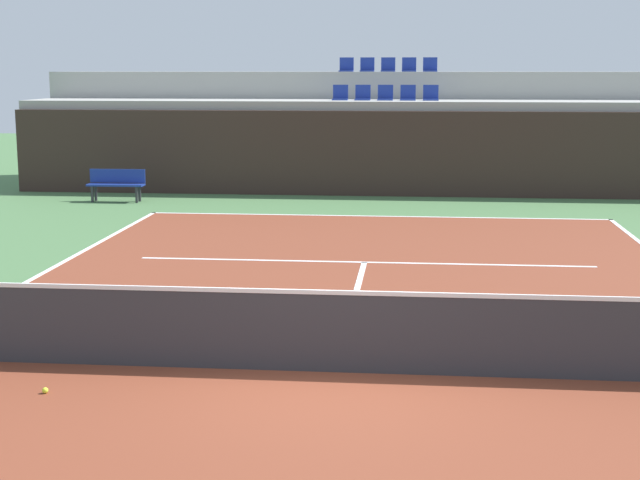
{
  "coord_description": "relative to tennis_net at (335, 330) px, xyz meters",
  "views": [
    {
      "loc": [
        0.88,
        -10.56,
        3.46
      ],
      "look_at": [
        -0.37,
        2.0,
        1.2
      ],
      "focal_mm": 53.6,
      "sensor_mm": 36.0,
      "label": 1
    }
  ],
  "objects": [
    {
      "name": "ground_plane",
      "position": [
        0.0,
        0.0,
        -0.51
      ],
      "size": [
        80.0,
        80.0,
        0.0
      ],
      "primitive_type": "plane",
      "color": "#477042"
    },
    {
      "name": "baseline_far",
      "position": [
        0.0,
        11.95,
        -0.5
      ],
      "size": [
        11.0,
        0.1,
        0.0
      ],
      "primitive_type": "cube",
      "color": "white",
      "rests_on": "court_surface"
    },
    {
      "name": "service_line_far",
      "position": [
        0.0,
        6.4,
        -0.5
      ],
      "size": [
        8.26,
        0.1,
        0.0
      ],
      "primitive_type": "cube",
      "color": "white",
      "rests_on": "court_surface"
    },
    {
      "name": "stands_tier_lower",
      "position": [
        0.0,
        17.16,
        0.78
      ],
      "size": [
        20.84,
        2.4,
        2.58
      ],
      "primitive_type": "cube",
      "color": "#9E9E99",
      "rests_on": "ground_plane"
    },
    {
      "name": "seating_row_upper",
      "position": [
        0.0,
        19.65,
        3.01
      ],
      "size": [
        3.04,
        0.44,
        0.44
      ],
      "color": "navy",
      "rests_on": "stands_tier_upper"
    },
    {
      "name": "back_wall",
      "position": [
        0.0,
        15.81,
        0.66
      ],
      "size": [
        20.84,
        0.3,
        2.34
      ],
      "primitive_type": "cube",
      "color": "#33231E",
      "rests_on": "ground_plane"
    },
    {
      "name": "tennis_ball_1",
      "position": [
        -3.05,
        -1.05,
        -0.47
      ],
      "size": [
        0.07,
        0.07,
        0.07
      ],
      "primitive_type": "sphere",
      "color": "#CCE033",
      "rests_on": "court_surface"
    },
    {
      "name": "stands_tier_upper",
      "position": [
        0.0,
        19.56,
        1.19
      ],
      "size": [
        20.84,
        2.4,
        3.39
      ],
      "primitive_type": "cube",
      "color": "#9E9E99",
      "rests_on": "ground_plane"
    },
    {
      "name": "seating_row_lower",
      "position": [
        0.0,
        17.25,
        2.2
      ],
      "size": [
        3.04,
        0.44,
        0.44
      ],
      "color": "navy",
      "rests_on": "stands_tier_lower"
    },
    {
      "name": "tennis_net",
      "position": [
        0.0,
        0.0,
        0.0
      ],
      "size": [
        11.08,
        0.08,
        1.07
      ],
      "color": "black",
      "rests_on": "court_surface"
    },
    {
      "name": "court_surface",
      "position": [
        0.0,
        0.0,
        -0.5
      ],
      "size": [
        11.0,
        24.0,
        0.01
      ],
      "primitive_type": "cube",
      "color": "brown",
      "rests_on": "ground_plane"
    },
    {
      "name": "centre_service_line",
      "position": [
        0.0,
        3.2,
        -0.5
      ],
      "size": [
        0.1,
        6.4,
        0.0
      ],
      "primitive_type": "cube",
      "color": "white",
      "rests_on": "court_surface"
    },
    {
      "name": "player_bench",
      "position": [
        -6.99,
        13.93,
        -0.0
      ],
      "size": [
        1.5,
        0.4,
        0.85
      ],
      "color": "navy",
      "rests_on": "ground_plane"
    }
  ]
}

